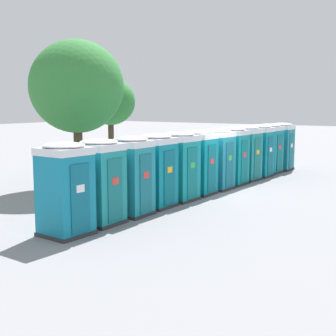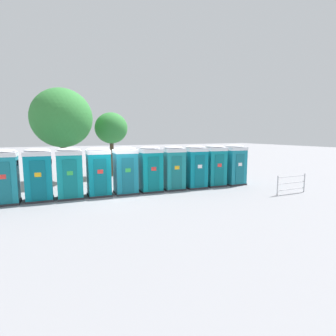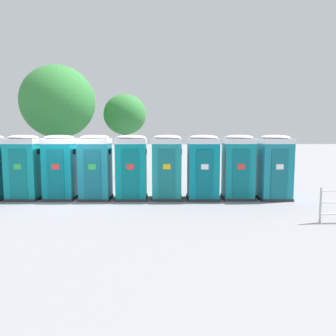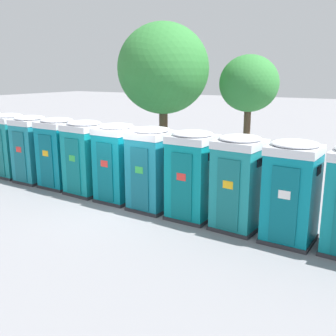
{
  "view_description": "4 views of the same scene",
  "coord_description": "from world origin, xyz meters",
  "px_view_note": "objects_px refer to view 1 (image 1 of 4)",
  "views": [
    {
      "loc": [
        -16.72,
        -8.37,
        3.56
      ],
      "look_at": [
        -2.82,
        0.4,
        1.29
      ],
      "focal_mm": 50.0,
      "sensor_mm": 36.0,
      "label": 1
    },
    {
      "loc": [
        -3.05,
        -13.44,
        3.22
      ],
      "look_at": [
        3.2,
        0.11,
        1.27
      ],
      "focal_mm": 28.0,
      "sensor_mm": 36.0,
      "label": 2
    },
    {
      "loc": [
        2.9,
        -12.72,
        2.64
      ],
      "look_at": [
        3.56,
        0.1,
        1.24
      ],
      "focal_mm": 35.0,
      "sensor_mm": 36.0,
      "label": 3
    },
    {
      "loc": [
        7.1,
        -9.34,
        4.06
      ],
      "look_at": [
        1.3,
        0.2,
        1.36
      ],
      "focal_mm": 42.0,
      "sensor_mm": 36.0,
      "label": 4
    }
  ],
  "objects_px": {
    "portapotty_8": "(246,153)",
    "portapotty_11": "(281,146)",
    "portapotty_5": "(199,162)",
    "street_tree_1": "(77,87)",
    "portapotty_0": "(65,189)",
    "portapotty_10": "(269,148)",
    "portapotty_2": "(131,176)",
    "street_tree_0": "(110,102)",
    "portapotty_6": "(217,159)",
    "portapotty_1": "(100,181)",
    "portapotty_7": "(232,156)",
    "portapotty_9": "(259,150)",
    "portapotty_4": "(179,166)",
    "portapotty_3": "(156,170)"
  },
  "relations": [
    {
      "from": "portapotty_11",
      "to": "portapotty_4",
      "type": "bearing_deg",
      "value": 177.04
    },
    {
      "from": "portapotty_1",
      "to": "portapotty_4",
      "type": "height_order",
      "value": "same"
    },
    {
      "from": "portapotty_0",
      "to": "portapotty_5",
      "type": "relative_size",
      "value": 1.0
    },
    {
      "from": "portapotty_2",
      "to": "portapotty_10",
      "type": "xyz_separation_m",
      "value": [
        11.24,
        -0.46,
        -0.0
      ]
    },
    {
      "from": "portapotty_0",
      "to": "street_tree_0",
      "type": "bearing_deg",
      "value": 32.58
    },
    {
      "from": "portapotty_7",
      "to": "portapotty_4",
      "type": "bearing_deg",
      "value": 177.07
    },
    {
      "from": "portapotty_4",
      "to": "portapotty_7",
      "type": "height_order",
      "value": "same"
    },
    {
      "from": "portapotty_0",
      "to": "portapotty_6",
      "type": "xyz_separation_m",
      "value": [
        8.43,
        -0.39,
        0.0
      ]
    },
    {
      "from": "portapotty_0",
      "to": "street_tree_0",
      "type": "xyz_separation_m",
      "value": [
        9.12,
        5.83,
        2.34
      ]
    },
    {
      "from": "portapotty_4",
      "to": "street_tree_0",
      "type": "distance_m",
      "value": 7.36
    },
    {
      "from": "portapotty_6",
      "to": "portapotty_11",
      "type": "relative_size",
      "value": 1.0
    },
    {
      "from": "portapotty_6",
      "to": "portapotty_10",
      "type": "bearing_deg",
      "value": -1.86
    },
    {
      "from": "portapotty_0",
      "to": "portapotty_7",
      "type": "bearing_deg",
      "value": -2.52
    },
    {
      "from": "portapotty_6",
      "to": "portapotty_7",
      "type": "relative_size",
      "value": 1.0
    },
    {
      "from": "portapotty_5",
      "to": "portapotty_9",
      "type": "bearing_deg",
      "value": -3.18
    },
    {
      "from": "portapotty_6",
      "to": "street_tree_0",
      "type": "relative_size",
      "value": 0.53
    },
    {
      "from": "portapotty_7",
      "to": "portapotty_11",
      "type": "relative_size",
      "value": 1.0
    },
    {
      "from": "portapotty_1",
      "to": "portapotty_5",
      "type": "xyz_separation_m",
      "value": [
        5.62,
        -0.27,
        0.0
      ]
    },
    {
      "from": "portapotty_2",
      "to": "portapotty_4",
      "type": "relative_size",
      "value": 1.0
    },
    {
      "from": "portapotty_4",
      "to": "portapotty_6",
      "type": "xyz_separation_m",
      "value": [
        2.81,
        -0.17,
        0.0
      ]
    },
    {
      "from": "portapotty_2",
      "to": "portapotty_6",
      "type": "distance_m",
      "value": 5.63
    },
    {
      "from": "portapotty_7",
      "to": "street_tree_0",
      "type": "height_order",
      "value": "street_tree_0"
    },
    {
      "from": "portapotty_6",
      "to": "street_tree_0",
      "type": "xyz_separation_m",
      "value": [
        0.69,
        6.22,
        2.34
      ]
    },
    {
      "from": "portapotty_8",
      "to": "portapotty_11",
      "type": "bearing_deg",
      "value": -3.13
    },
    {
      "from": "portapotty_0",
      "to": "portapotty_4",
      "type": "bearing_deg",
      "value": -2.21
    },
    {
      "from": "portapotty_0",
      "to": "portapotty_10",
      "type": "xyz_separation_m",
      "value": [
        14.05,
        -0.57,
        0.0
      ]
    },
    {
      "from": "portapotty_5",
      "to": "portapotty_6",
      "type": "relative_size",
      "value": 1.0
    },
    {
      "from": "portapotty_5",
      "to": "portapotty_1",
      "type": "bearing_deg",
      "value": 177.24
    },
    {
      "from": "portapotty_5",
      "to": "street_tree_1",
      "type": "relative_size",
      "value": 0.41
    },
    {
      "from": "portapotty_0",
      "to": "portapotty_6",
      "type": "height_order",
      "value": "same"
    },
    {
      "from": "portapotty_5",
      "to": "street_tree_1",
      "type": "xyz_separation_m",
      "value": [
        -1.39,
        5.06,
        2.96
      ]
    },
    {
      "from": "portapotty_4",
      "to": "portapotty_10",
      "type": "bearing_deg",
      "value": -2.42
    },
    {
      "from": "portapotty_7",
      "to": "portapotty_10",
      "type": "height_order",
      "value": "same"
    },
    {
      "from": "portapotty_6",
      "to": "portapotty_0",
      "type": "bearing_deg",
      "value": 177.34
    },
    {
      "from": "portapotty_8",
      "to": "portapotty_10",
      "type": "bearing_deg",
      "value": -1.6
    },
    {
      "from": "portapotty_0",
      "to": "portapotty_10",
      "type": "relative_size",
      "value": 1.0
    },
    {
      "from": "portapotty_7",
      "to": "portapotty_9",
      "type": "height_order",
      "value": "same"
    },
    {
      "from": "portapotty_0",
      "to": "portapotty_7",
      "type": "height_order",
      "value": "same"
    },
    {
      "from": "portapotty_1",
      "to": "street_tree_0",
      "type": "xyz_separation_m",
      "value": [
        7.71,
        5.84,
        2.34
      ]
    },
    {
      "from": "portapotty_11",
      "to": "street_tree_0",
      "type": "relative_size",
      "value": 0.53
    },
    {
      "from": "portapotty_5",
      "to": "street_tree_0",
      "type": "relative_size",
      "value": 0.53
    },
    {
      "from": "portapotty_7",
      "to": "portapotty_8",
      "type": "bearing_deg",
      "value": -2.54
    },
    {
      "from": "portapotty_0",
      "to": "portapotty_9",
      "type": "bearing_deg",
      "value": -2.68
    },
    {
      "from": "street_tree_1",
      "to": "portapotty_7",
      "type": "bearing_deg",
      "value": -51.14
    },
    {
      "from": "street_tree_1",
      "to": "portapotty_0",
      "type": "bearing_deg",
      "value": -139.72
    },
    {
      "from": "portapotty_5",
      "to": "portapotty_10",
      "type": "distance_m",
      "value": 7.03
    },
    {
      "from": "portapotty_3",
      "to": "street_tree_0",
      "type": "bearing_deg",
      "value": 50.45
    },
    {
      "from": "portapotty_7",
      "to": "portapotty_9",
      "type": "relative_size",
      "value": 1.0
    },
    {
      "from": "portapotty_1",
      "to": "portapotty_8",
      "type": "bearing_deg",
      "value": -2.83
    },
    {
      "from": "portapotty_6",
      "to": "portapotty_9",
      "type": "distance_m",
      "value": 4.22
    }
  ]
}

